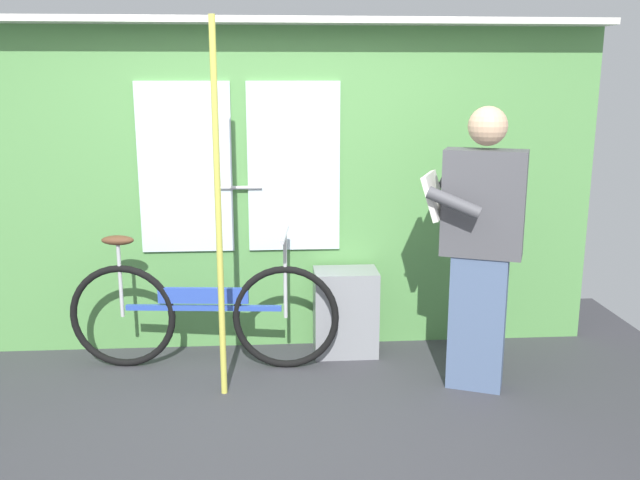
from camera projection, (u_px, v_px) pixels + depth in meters
name	position (u px, v px, depth m)	size (l,w,h in m)	color
ground_plane	(276.00, 438.00, 3.59)	(5.33, 4.17, 0.04)	#38383D
train_door_wall	(270.00, 182.00, 4.57)	(4.33, 0.28, 2.16)	#56934C
bicycle_near_door	(203.00, 313.00, 4.35)	(1.69, 0.44, 0.88)	black
passenger_reading_newspaper	(480.00, 244.00, 3.96)	(0.62, 0.56, 1.65)	slate
trash_bin_by_wall	(346.00, 312.00, 4.59)	(0.41, 0.28, 0.57)	gray
handrail_pole	(219.00, 215.00, 3.82)	(0.04, 0.04, 2.12)	#C6C14C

